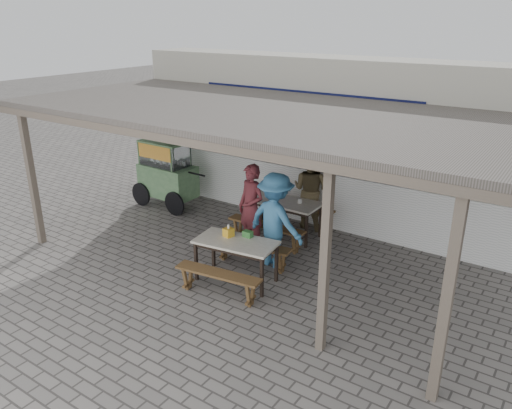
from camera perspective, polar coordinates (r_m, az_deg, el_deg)
The scene contains 17 objects.
ground at distance 8.92m, azimuth -3.54°, elevation -8.04°, with size 60.00×60.00×0.00m, color slate.
back_wall at distance 11.15m, azimuth 7.66°, elevation 7.27°, with size 9.00×1.28×3.50m.
warung_roof at distance 8.67m, azimuth -0.17°, elevation 10.30°, with size 9.00×4.21×2.81m.
table_left at distance 10.24m, azimuth 3.11°, elevation 0.07°, with size 1.56×0.75×0.75m.
bench_left_street at distance 9.86m, azimuth 1.16°, elevation -2.83°, with size 1.66×0.30×0.45m.
bench_left_wall at distance 10.88m, azimuth 4.81°, elevation -0.56°, with size 1.66×0.30×0.45m.
table_right at distance 8.43m, azimuth -2.31°, elevation -4.68°, with size 1.45×0.87×0.75m.
bench_right_street at distance 8.12m, azimuth -4.35°, elevation -8.44°, with size 1.50×0.48×0.45m.
bench_right_wall at distance 9.05m, azimuth -0.44°, elevation -5.12°, with size 1.50×0.48×0.45m.
vendor_cart at distance 11.94m, azimuth -10.18°, elevation 3.75°, with size 2.01×0.79×1.58m.
patron_street_side at distance 9.55m, azimuth -0.56°, elevation -0.35°, with size 0.62×0.41×1.70m, color maroon.
patron_wall_side at distance 10.60m, azimuth 6.27°, elevation 1.67°, with size 0.82×0.64×1.68m, color brown.
patron_right_table at distance 8.89m, azimuth 2.24°, elevation -1.83°, with size 1.13×0.65×1.76m, color teal.
tissue_box at distance 8.55m, azimuth -3.16°, elevation -3.19°, with size 0.15×0.15×0.15m, color gold.
donation_box at distance 8.52m, azimuth -0.95°, elevation -3.39°, with size 0.16×0.11×0.11m, color #337333.
condiment_jar at distance 10.08m, azimuth 5.03°, elevation 0.42°, with size 0.09×0.09×0.10m, color silver.
condiment_bowl at distance 10.41m, azimuth 1.73°, elevation 1.04°, with size 0.22×0.22×0.05m, color white.
Camera 1 is at (4.85, -6.12, 4.30)m, focal length 35.00 mm.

